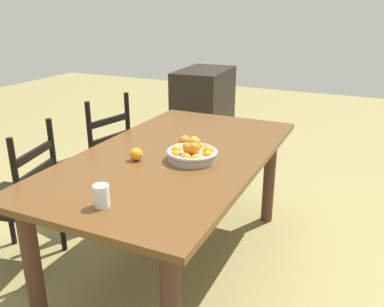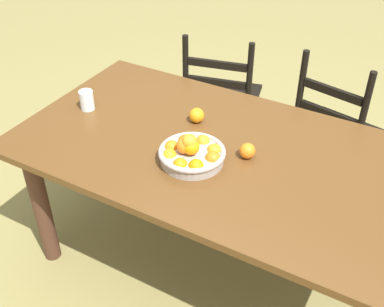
% 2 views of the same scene
% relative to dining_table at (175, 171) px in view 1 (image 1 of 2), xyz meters
% --- Properties ---
extents(ground_plane, '(12.00, 12.00, 0.00)m').
position_rel_dining_table_xyz_m(ground_plane, '(0.00, 0.00, -0.66)').
color(ground_plane, olive).
extents(dining_table, '(1.87, 1.04, 0.77)m').
position_rel_dining_table_xyz_m(dining_table, '(0.00, 0.00, 0.00)').
color(dining_table, '#593719').
rests_on(dining_table, ground).
extents(chair_near_window, '(0.50, 0.50, 0.99)m').
position_rel_dining_table_xyz_m(chair_near_window, '(0.34, 0.83, -0.20)').
color(chair_near_window, black).
rests_on(chair_near_window, ground).
extents(chair_by_cabinet, '(0.54, 0.54, 0.94)m').
position_rel_dining_table_xyz_m(chair_by_cabinet, '(-0.42, 0.88, -0.20)').
color(chair_by_cabinet, black).
rests_on(chair_by_cabinet, ground).
extents(cabinet, '(0.81, 0.52, 0.96)m').
position_rel_dining_table_xyz_m(cabinet, '(1.95, 0.65, -0.18)').
color(cabinet, black).
rests_on(cabinet, ground).
extents(fruit_bowl, '(0.29, 0.29, 0.14)m').
position_rel_dining_table_xyz_m(fruit_bowl, '(-0.06, -0.14, 0.16)').
color(fruit_bowl, '#A69C96').
rests_on(fruit_bowl, dining_table).
extents(orange_loose_0, '(0.07, 0.07, 0.07)m').
position_rel_dining_table_xyz_m(orange_loose_0, '(0.14, 0.00, 0.15)').
color(orange_loose_0, orange).
rests_on(orange_loose_0, dining_table).
extents(orange_loose_1, '(0.07, 0.07, 0.07)m').
position_rel_dining_table_xyz_m(orange_loose_1, '(-0.20, 0.14, 0.15)').
color(orange_loose_1, orange).
rests_on(orange_loose_1, dining_table).
extents(drinking_glass, '(0.07, 0.07, 0.10)m').
position_rel_dining_table_xyz_m(drinking_glass, '(-0.74, -0.02, 0.16)').
color(drinking_glass, silver).
rests_on(drinking_glass, dining_table).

